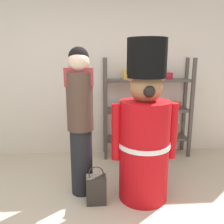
% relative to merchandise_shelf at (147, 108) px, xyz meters
% --- Properties ---
extents(back_wall, '(6.40, 0.12, 2.60)m').
position_rel_merchandise_shelf_xyz_m(back_wall, '(-0.88, 0.22, 0.51)').
color(back_wall, silver).
rests_on(back_wall, ground_plane).
extents(merchandise_shelf, '(1.40, 0.35, 1.58)m').
position_rel_merchandise_shelf_xyz_m(merchandise_shelf, '(0.00, 0.00, 0.00)').
color(merchandise_shelf, '#4C4742').
rests_on(merchandise_shelf, ground_plane).
extents(teddy_bear_guard, '(0.73, 0.57, 1.78)m').
position_rel_merchandise_shelf_xyz_m(teddy_bear_guard, '(-0.29, -1.23, -0.00)').
color(teddy_bear_guard, red).
rests_on(teddy_bear_guard, ground_plane).
extents(person_shopper, '(0.31, 0.30, 1.70)m').
position_rel_merchandise_shelf_xyz_m(person_shopper, '(-1.00, -1.08, 0.13)').
color(person_shopper, black).
rests_on(person_shopper, ground_plane).
extents(shopping_bag, '(0.22, 0.15, 0.44)m').
position_rel_merchandise_shelf_xyz_m(shopping_bag, '(-0.83, -1.31, -0.63)').
color(shopping_bag, '#332D28').
rests_on(shopping_bag, ground_plane).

